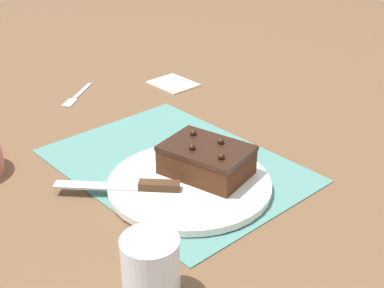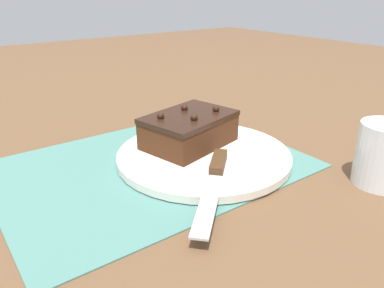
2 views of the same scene
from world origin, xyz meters
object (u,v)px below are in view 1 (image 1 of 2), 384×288
(dessert_fork, at_px, (76,96))
(chocolate_cake, at_px, (206,160))
(serving_knife, at_px, (138,186))
(cake_plate, at_px, (190,184))
(drinking_glass, at_px, (151,269))

(dessert_fork, bearing_deg, chocolate_cake, 140.64)
(serving_knife, bearing_deg, dessert_fork, 28.00)
(cake_plate, distance_m, dessert_fork, 0.49)
(serving_knife, xyz_separation_m, dessert_fork, (-0.45, 0.15, -0.02))
(chocolate_cake, distance_m, drinking_glass, 0.29)
(drinking_glass, distance_m, dessert_fork, 0.70)
(chocolate_cake, relative_size, dessert_fork, 1.27)
(drinking_glass, xyz_separation_m, dessert_fork, (-0.64, 0.28, -0.04))
(chocolate_cake, bearing_deg, serving_knife, -108.77)
(chocolate_cake, height_order, drinking_glass, drinking_glass)
(cake_plate, height_order, chocolate_cake, chocolate_cake)
(chocolate_cake, bearing_deg, dessert_fork, 176.17)
(cake_plate, distance_m, serving_knife, 0.09)
(serving_knife, bearing_deg, chocolate_cake, -62.06)
(chocolate_cake, bearing_deg, drinking_glass, -57.30)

